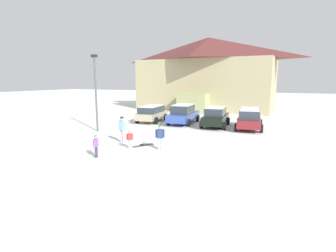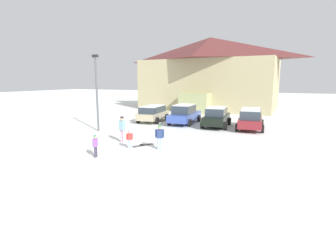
{
  "view_description": "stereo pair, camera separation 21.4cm",
  "coord_description": "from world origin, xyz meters",
  "px_view_note": "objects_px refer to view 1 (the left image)",
  "views": [
    {
      "loc": [
        5.56,
        -8.61,
        3.95
      ],
      "look_at": [
        -1.05,
        6.18,
        1.09
      ],
      "focal_mm": 28.0,
      "sensor_mm": 36.0,
      "label": 1
    },
    {
      "loc": [
        5.76,
        -8.52,
        3.95
      ],
      "look_at": [
        -1.05,
        6.18,
        1.09
      ],
      "focal_mm": 28.0,
      "sensor_mm": 36.0,
      "label": 2
    }
  ],
  "objects_px": {
    "parked_beige_suv": "(152,113)",
    "pair_of_skis": "(143,145)",
    "parked_blue_hatchback": "(183,114)",
    "parked_black_sedan": "(216,117)",
    "skier_child_in_purple_jacket": "(96,145)",
    "skier_adult_in_blue_parka": "(122,128)",
    "parked_maroon_van": "(249,118)",
    "skier_child_in_red_jacket": "(130,139)",
    "skier_teen_in_navy_coat": "(160,136)",
    "ski_lodge": "(208,73)",
    "lamp_post": "(96,89)"
  },
  "relations": [
    {
      "from": "parked_beige_suv",
      "to": "pair_of_skis",
      "type": "relative_size",
      "value": 2.96
    },
    {
      "from": "parked_blue_hatchback",
      "to": "parked_black_sedan",
      "type": "relative_size",
      "value": 1.09
    },
    {
      "from": "skier_child_in_purple_jacket",
      "to": "skier_adult_in_blue_parka",
      "type": "bearing_deg",
      "value": 100.45
    },
    {
      "from": "parked_maroon_van",
      "to": "skier_child_in_red_jacket",
      "type": "xyz_separation_m",
      "value": [
        -5.54,
        -9.25,
        -0.31
      ]
    },
    {
      "from": "parked_black_sedan",
      "to": "skier_child_in_purple_jacket",
      "type": "distance_m",
      "value": 11.95
    },
    {
      "from": "skier_child_in_red_jacket",
      "to": "skier_teen_in_navy_coat",
      "type": "bearing_deg",
      "value": 15.11
    },
    {
      "from": "skier_child_in_red_jacket",
      "to": "parked_maroon_van",
      "type": "bearing_deg",
      "value": 59.07
    },
    {
      "from": "parked_blue_hatchback",
      "to": "parked_maroon_van",
      "type": "bearing_deg",
      "value": -3.89
    },
    {
      "from": "parked_blue_hatchback",
      "to": "skier_child_in_purple_jacket",
      "type": "distance_m",
      "value": 11.91
    },
    {
      "from": "ski_lodge",
      "to": "skier_child_in_purple_jacket",
      "type": "bearing_deg",
      "value": -87.02
    },
    {
      "from": "ski_lodge",
      "to": "parked_beige_suv",
      "type": "distance_m",
      "value": 14.42
    },
    {
      "from": "parked_beige_suv",
      "to": "skier_teen_in_navy_coat",
      "type": "height_order",
      "value": "parked_beige_suv"
    },
    {
      "from": "skier_adult_in_blue_parka",
      "to": "pair_of_skis",
      "type": "xyz_separation_m",
      "value": [
        1.58,
        -0.15,
        -0.92
      ]
    },
    {
      "from": "parked_beige_suv",
      "to": "skier_teen_in_navy_coat",
      "type": "xyz_separation_m",
      "value": [
        5.18,
        -8.87,
        -0.05
      ]
    },
    {
      "from": "parked_maroon_van",
      "to": "parked_black_sedan",
      "type": "bearing_deg",
      "value": -179.32
    },
    {
      "from": "parked_beige_suv",
      "to": "lamp_post",
      "type": "height_order",
      "value": "lamp_post"
    },
    {
      "from": "parked_beige_suv",
      "to": "skier_child_in_purple_jacket",
      "type": "bearing_deg",
      "value": -76.22
    },
    {
      "from": "skier_child_in_purple_jacket",
      "to": "lamp_post",
      "type": "relative_size",
      "value": 0.2
    },
    {
      "from": "skier_child_in_red_jacket",
      "to": "lamp_post",
      "type": "distance_m",
      "value": 6.75
    },
    {
      "from": "parked_beige_suv",
      "to": "parked_black_sedan",
      "type": "distance_m",
      "value": 6.21
    },
    {
      "from": "pair_of_skis",
      "to": "parked_black_sedan",
      "type": "bearing_deg",
      "value": 73.91
    },
    {
      "from": "parked_maroon_van",
      "to": "lamp_post",
      "type": "height_order",
      "value": "lamp_post"
    },
    {
      "from": "ski_lodge",
      "to": "parked_maroon_van",
      "type": "height_order",
      "value": "ski_lodge"
    },
    {
      "from": "parked_blue_hatchback",
      "to": "skier_child_in_purple_jacket",
      "type": "relative_size",
      "value": 4.17
    },
    {
      "from": "parked_beige_suv",
      "to": "skier_adult_in_blue_parka",
      "type": "xyz_separation_m",
      "value": [
        2.23,
        -8.29,
        0.1
      ]
    },
    {
      "from": "ski_lodge",
      "to": "parked_beige_suv",
      "type": "bearing_deg",
      "value": -96.31
    },
    {
      "from": "lamp_post",
      "to": "parked_black_sedan",
      "type": "bearing_deg",
      "value": 36.03
    },
    {
      "from": "pair_of_skis",
      "to": "skier_child_in_red_jacket",
      "type": "bearing_deg",
      "value": -112.13
    },
    {
      "from": "parked_beige_suv",
      "to": "lamp_post",
      "type": "relative_size",
      "value": 0.72
    },
    {
      "from": "parked_maroon_van",
      "to": "skier_child_in_purple_jacket",
      "type": "height_order",
      "value": "parked_maroon_van"
    },
    {
      "from": "pair_of_skis",
      "to": "parked_blue_hatchback",
      "type": "bearing_deg",
      "value": 94.53
    },
    {
      "from": "skier_adult_in_blue_parka",
      "to": "skier_child_in_purple_jacket",
      "type": "xyz_separation_m",
      "value": [
        0.61,
        -3.3,
        -0.28
      ]
    },
    {
      "from": "skier_child_in_red_jacket",
      "to": "parked_black_sedan",
      "type": "bearing_deg",
      "value": 73.3
    },
    {
      "from": "skier_teen_in_navy_coat",
      "to": "skier_child_in_purple_jacket",
      "type": "bearing_deg",
      "value": -130.6
    },
    {
      "from": "skier_teen_in_navy_coat",
      "to": "parked_black_sedan",
      "type": "bearing_deg",
      "value": 83.24
    },
    {
      "from": "parked_beige_suv",
      "to": "skier_teen_in_navy_coat",
      "type": "distance_m",
      "value": 10.27
    },
    {
      "from": "skier_adult_in_blue_parka",
      "to": "skier_teen_in_navy_coat",
      "type": "bearing_deg",
      "value": -11.17
    },
    {
      "from": "parked_maroon_van",
      "to": "skier_adult_in_blue_parka",
      "type": "xyz_separation_m",
      "value": [
        -6.76,
        -8.2,
        0.04
      ]
    },
    {
      "from": "skier_teen_in_navy_coat",
      "to": "skier_child_in_red_jacket",
      "type": "relative_size",
      "value": 1.34
    },
    {
      "from": "pair_of_skis",
      "to": "skier_child_in_purple_jacket",
      "type": "bearing_deg",
      "value": -107.11
    },
    {
      "from": "parked_blue_hatchback",
      "to": "skier_child_in_red_jacket",
      "type": "distance_m",
      "value": 9.66
    },
    {
      "from": "parked_blue_hatchback",
      "to": "skier_adult_in_blue_parka",
      "type": "xyz_separation_m",
      "value": [
        -0.89,
        -8.6,
        0.07
      ]
    },
    {
      "from": "parked_maroon_van",
      "to": "lamp_post",
      "type": "relative_size",
      "value": 0.78
    },
    {
      "from": "parked_black_sedan",
      "to": "skier_teen_in_navy_coat",
      "type": "bearing_deg",
      "value": -96.76
    },
    {
      "from": "parked_blue_hatchback",
      "to": "skier_child_in_red_jacket",
      "type": "bearing_deg",
      "value": -88.05
    },
    {
      "from": "ski_lodge",
      "to": "skier_child_in_red_jacket",
      "type": "xyz_separation_m",
      "value": [
        1.93,
        -23.1,
        -4.27
      ]
    },
    {
      "from": "lamp_post",
      "to": "ski_lodge",
      "type": "bearing_deg",
      "value": 80.69
    },
    {
      "from": "parked_beige_suv",
      "to": "lamp_post",
      "type": "distance_m",
      "value": 6.58
    },
    {
      "from": "parked_beige_suv",
      "to": "skier_teen_in_navy_coat",
      "type": "relative_size",
      "value": 2.96
    },
    {
      "from": "parked_maroon_van",
      "to": "skier_adult_in_blue_parka",
      "type": "height_order",
      "value": "same"
    }
  ]
}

